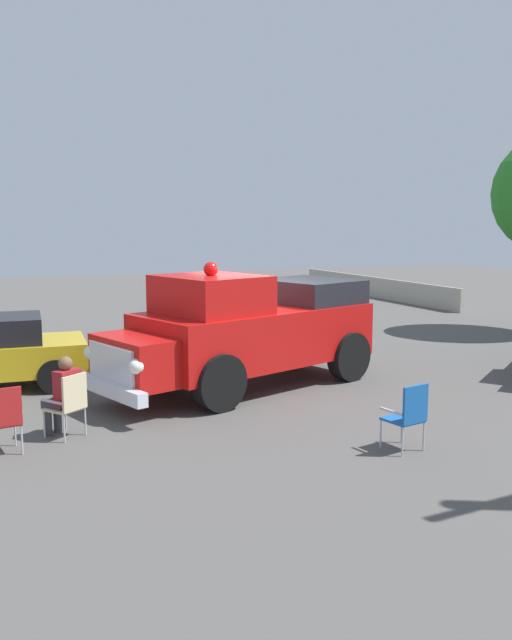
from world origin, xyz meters
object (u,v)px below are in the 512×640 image
(spectator_standing, at_px, (264,305))
(spectator_seated, at_px, (63,393))
(lawn_chair_spare, at_px, (3,416))
(vintage_fire_truck, at_px, (247,329))
(lawn_chair_near_truck, at_px, (69,401))
(lawn_chair_by_car, at_px, (409,413))

(spectator_standing, bearing_deg, spectator_seated, -43.59)
(lawn_chair_spare, bearing_deg, vintage_fire_truck, 115.93)
(spectator_seated, xyz_separation_m, spectator_standing, (-6.86, 6.53, 0.27))
(vintage_fire_truck, relative_size, lawn_chair_near_truck, 6.20)
(spectator_standing, bearing_deg, lawn_chair_spare, -45.15)
(vintage_fire_truck, distance_m, lawn_chair_by_car, 4.61)
(lawn_chair_near_truck, xyz_separation_m, lawn_chair_spare, (0.43, -0.99, 0.00))
(lawn_chair_spare, bearing_deg, lawn_chair_near_truck, 113.71)
(spectator_seated, distance_m, spectator_standing, 9.48)
(vintage_fire_truck, bearing_deg, spectator_standing, 152.31)
(vintage_fire_truck, relative_size, lawn_chair_by_car, 6.20)
(lawn_chair_by_car, bearing_deg, lawn_chair_spare, -112.04)
(spectator_standing, bearing_deg, vintage_fire_truck, -27.69)
(spectator_seated, bearing_deg, spectator_standing, 136.41)
(lawn_chair_spare, relative_size, spectator_standing, 0.61)
(lawn_chair_by_car, distance_m, spectator_seated, 5.28)
(lawn_chair_by_car, bearing_deg, spectator_seated, -121.21)
(lawn_chair_by_car, distance_m, lawn_chair_spare, 5.85)
(lawn_chair_near_truck, bearing_deg, spectator_standing, 137.19)
(vintage_fire_truck, xyz_separation_m, lawn_chair_by_car, (4.52, 0.65, -0.61))
(lawn_chair_spare, bearing_deg, spectator_seated, 120.72)
(vintage_fire_truck, height_order, lawn_chair_by_car, vintage_fire_truck)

